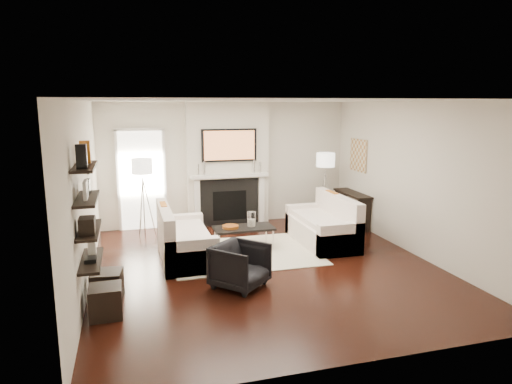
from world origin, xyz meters
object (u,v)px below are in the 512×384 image
object	(u,v)px
loveseat_right_base	(321,232)
coffee_table	(244,228)
ottoman_near	(107,285)
lamp_right_shade	(326,160)
armchair	(240,264)
loveseat_left_base	(186,247)
lamp_left_shade	(142,166)

from	to	relation	value
loveseat_right_base	coffee_table	world-z (taller)	same
coffee_table	ottoman_near	distance (m)	2.87
lamp_right_shade	ottoman_near	distance (m)	5.50
coffee_table	armchair	world-z (taller)	armchair
loveseat_left_base	armchair	size ratio (longest dim) A/B	2.52
armchair	loveseat_right_base	bearing A→B (deg)	-3.24
armchair	lamp_left_shade	xyz separation A→B (m)	(-1.24, 2.99, 1.09)
loveseat_right_base	ottoman_near	size ratio (longest dim) A/B	4.50
loveseat_left_base	armchair	distance (m)	1.58
coffee_table	lamp_right_shade	distance (m)	2.71
loveseat_left_base	loveseat_right_base	size ratio (longest dim) A/B	1.00
loveseat_right_base	lamp_right_shade	distance (m)	1.90
coffee_table	armchair	xyz separation A→B (m)	(-0.49, -1.71, -0.04)
lamp_left_shade	loveseat_right_base	bearing A→B (deg)	-22.08
loveseat_right_base	coffee_table	xyz separation A→B (m)	(-1.54, 0.05, 0.19)
armchair	lamp_right_shade	size ratio (longest dim) A/B	1.78
lamp_left_shade	lamp_right_shade	xyz separation A→B (m)	(3.90, -0.04, 0.00)
loveseat_right_base	loveseat_left_base	bearing A→B (deg)	-175.40
loveseat_right_base	lamp_left_shade	size ratio (longest dim) A/B	4.50
loveseat_right_base	lamp_left_shade	world-z (taller)	lamp_left_shade
loveseat_right_base	armchair	xyz separation A→B (m)	(-2.03, -1.66, 0.15)
loveseat_left_base	armchair	bearing A→B (deg)	-67.16
coffee_table	lamp_right_shade	xyz separation A→B (m)	(2.17, 1.24, 1.05)
coffee_table	armchair	size ratio (longest dim) A/B	1.54
loveseat_right_base	coffee_table	distance (m)	1.55
loveseat_left_base	armchair	world-z (taller)	armchair
ottoman_near	lamp_left_shade	bearing A→B (deg)	77.99
loveseat_right_base	ottoman_near	bearing A→B (deg)	-157.78
ottoman_near	lamp_right_shade	bearing A→B (deg)	32.51
loveseat_right_base	armchair	size ratio (longest dim) A/B	2.52
loveseat_left_base	coffee_table	bearing A→B (deg)	13.38
loveseat_left_base	lamp_right_shade	xyz separation A→B (m)	(3.27, 1.50, 1.24)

